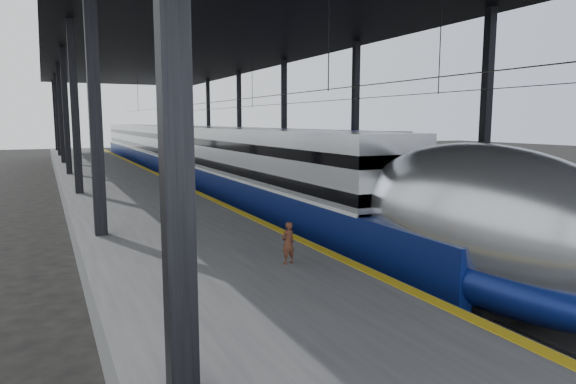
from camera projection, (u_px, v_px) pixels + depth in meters
ground at (355, 288)px, 13.54m from camera, size 160.00×160.00×0.00m
platform at (117, 188)px, 29.88m from camera, size 6.00×80.00×1.00m
yellow_strip at (165, 178)px, 31.00m from camera, size 0.30×80.00×0.01m
rails at (246, 188)px, 33.34m from camera, size 6.52×80.00×0.16m
canopy at (204, 42)px, 31.00m from camera, size 18.00×75.00×9.47m
tgv_train at (186, 156)px, 36.82m from camera, size 2.81×65.20×4.02m
second_train at (212, 147)px, 48.03m from camera, size 2.84×56.05×3.91m
child at (288, 243)px, 12.20m from camera, size 0.42×0.32×1.02m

